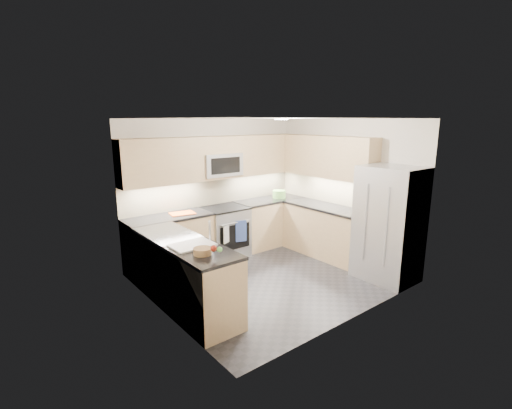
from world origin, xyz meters
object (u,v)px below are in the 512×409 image
gas_range (225,233)px  cutting_board (182,213)px  microwave (220,164)px  refrigerator (389,224)px  utensil_bowl (279,194)px  fruit_basket (203,251)px

gas_range → cutting_board: size_ratio=2.26×
microwave → refrigerator: microwave is taller
gas_range → microwave: microwave is taller
utensil_bowl → fruit_basket: utensil_bowl is taller
gas_range → utensil_bowl: size_ratio=3.43×
cutting_board → fruit_basket: 2.03m
gas_range → refrigerator: bearing=-59.1°
refrigerator → utensil_bowl: size_ratio=6.78×
utensil_bowl → refrigerator: bearing=-87.0°
gas_range → fruit_basket: 2.49m
gas_range → cutting_board: cutting_board is taller
refrigerator → cutting_board: (-2.28, 2.45, 0.05)m
refrigerator → utensil_bowl: (-0.13, 2.41, 0.12)m
microwave → cutting_board: size_ratio=1.88×
refrigerator → gas_range: bearing=120.9°
gas_range → microwave: size_ratio=1.20×
utensil_bowl → cutting_board: (-2.15, 0.04, -0.07)m
utensil_bowl → cutting_board: utensil_bowl is taller
fruit_basket → refrigerator: bearing=-10.4°
microwave → cutting_board: 1.12m
microwave → refrigerator: size_ratio=0.42×
cutting_board → fruit_basket: size_ratio=1.87×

